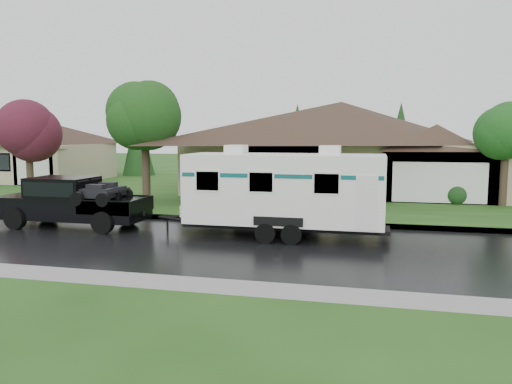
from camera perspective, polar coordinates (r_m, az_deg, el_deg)
ground at (r=18.92m, az=0.54°, el=-4.79°), size 140.00×140.00×0.00m
road at (r=17.02m, az=-0.97°, el=-6.07°), size 140.00×8.00×0.01m
curb at (r=21.07m, az=1.90°, el=-3.40°), size 140.00×0.50×0.15m
lawn at (r=33.54m, az=6.24°, el=0.34°), size 140.00×26.00×0.15m
house_main at (r=31.97m, az=10.17°, el=6.28°), size 19.44×10.80×6.90m
house_far at (r=42.69m, az=-24.07°, el=5.05°), size 10.80×8.64×5.80m
tree_left_green at (r=27.08m, az=-12.61°, el=8.37°), size 3.91×3.91×6.46m
tree_red at (r=30.34m, az=-24.62°, el=6.21°), size 3.21×3.21×5.31m
tree_right_green at (r=27.84m, az=26.69°, el=6.08°), size 3.19×3.19×5.28m
shrub_row at (r=27.64m, az=8.90°, el=0.14°), size 13.60×1.00×1.00m
pickup_truck at (r=21.51m, az=-20.50°, el=-0.90°), size 6.06×2.30×2.02m
travel_trailer at (r=18.07m, az=3.29°, el=0.37°), size 7.47×2.62×3.35m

